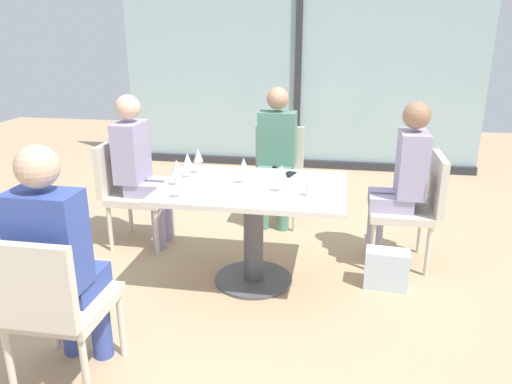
{
  "coord_description": "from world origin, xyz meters",
  "views": [
    {
      "loc": [
        0.57,
        -3.14,
        1.75
      ],
      "look_at": [
        0.0,
        0.1,
        0.65
      ],
      "focal_mm": 34.41,
      "sensor_mm": 36.0,
      "label": 1
    }
  ],
  "objects": [
    {
      "name": "ground_plane",
      "position": [
        0.0,
        0.0,
        0.0
      ],
      "size": [
        12.0,
        12.0,
        0.0
      ],
      "primitive_type": "plane",
      "color": "tan"
    },
    {
      "name": "window_wall_backdrop",
      "position": [
        0.0,
        3.2,
        1.21
      ],
      "size": [
        4.55,
        0.1,
        2.7
      ],
      "color": "#9AB7BC",
      "rests_on": "ground_plane"
    },
    {
      "name": "dining_table_main",
      "position": [
        0.0,
        0.0,
        0.55
      ],
      "size": [
        1.26,
        0.9,
        0.73
      ],
      "color": "silver",
      "rests_on": "ground_plane"
    },
    {
      "name": "chair_far_right",
      "position": [
        1.15,
        0.5,
        0.5
      ],
      "size": [
        0.5,
        0.46,
        0.87
      ],
      "color": "beige",
      "rests_on": "ground_plane"
    },
    {
      "name": "chair_front_left",
      "position": [
        -0.77,
        -1.27,
        0.5
      ],
      "size": [
        0.46,
        0.5,
        0.87
      ],
      "color": "beige",
      "rests_on": "ground_plane"
    },
    {
      "name": "chair_far_left",
      "position": [
        -1.15,
        0.5,
        0.5
      ],
      "size": [
        0.5,
        0.46,
        0.87
      ],
      "color": "beige",
      "rests_on": "ground_plane"
    },
    {
      "name": "chair_near_window",
      "position": [
        0.0,
        1.27,
        0.5
      ],
      "size": [
        0.46,
        0.51,
        0.87
      ],
      "color": "beige",
      "rests_on": "ground_plane"
    },
    {
      "name": "person_far_right",
      "position": [
        1.04,
        0.5,
        0.7
      ],
      "size": [
        0.39,
        0.34,
        1.26
      ],
      "color": "#9E93B7",
      "rests_on": "ground_plane"
    },
    {
      "name": "person_front_left",
      "position": [
        -0.77,
        -1.16,
        0.7
      ],
      "size": [
        0.34,
        0.39,
        1.26
      ],
      "color": "#384C9E",
      "rests_on": "ground_plane"
    },
    {
      "name": "person_far_left",
      "position": [
        -1.04,
        0.5,
        0.7
      ],
      "size": [
        0.39,
        0.34,
        1.26
      ],
      "color": "#9E93B7",
      "rests_on": "ground_plane"
    },
    {
      "name": "person_near_window",
      "position": [
        -0.0,
        1.16,
        0.7
      ],
      "size": [
        0.34,
        0.39,
        1.26
      ],
      "color": "#4C7F6B",
      "rests_on": "ground_plane"
    },
    {
      "name": "wine_glass_0",
      "position": [
        -0.41,
        -0.34,
        0.86
      ],
      "size": [
        0.07,
        0.07,
        0.18
      ],
      "color": "silver",
      "rests_on": "dining_table_main"
    },
    {
      "name": "wine_glass_1",
      "position": [
        0.21,
        -0.11,
        0.86
      ],
      "size": [
        0.07,
        0.07,
        0.18
      ],
      "color": "silver",
      "rests_on": "dining_table_main"
    },
    {
      "name": "wine_glass_2",
      "position": [
        -0.51,
        -0.09,
        0.86
      ],
      "size": [
        0.07,
        0.07,
        0.18
      ],
      "color": "silver",
      "rests_on": "dining_table_main"
    },
    {
      "name": "wine_glass_3",
      "position": [
        -0.45,
        0.23,
        0.86
      ],
      "size": [
        0.07,
        0.07,
        0.18
      ],
      "color": "silver",
      "rests_on": "dining_table_main"
    },
    {
      "name": "wine_glass_4",
      "position": [
        -0.07,
        0.03,
        0.86
      ],
      "size": [
        0.07,
        0.07,
        0.18
      ],
      "color": "silver",
      "rests_on": "dining_table_main"
    },
    {
      "name": "wine_glass_5",
      "position": [
        -0.49,
        0.09,
        0.86
      ],
      "size": [
        0.07,
        0.07,
        0.18
      ],
      "color": "silver",
      "rests_on": "dining_table_main"
    },
    {
      "name": "coffee_cup",
      "position": [
        0.4,
        -0.16,
        0.78
      ],
      "size": [
        0.08,
        0.08,
        0.09
      ],
      "primitive_type": "cylinder",
      "color": "white",
      "rests_on": "dining_table_main"
    },
    {
      "name": "cell_phone_on_table",
      "position": [
        0.21,
        0.3,
        0.73
      ],
      "size": [
        0.11,
        0.16,
        0.01
      ],
      "primitive_type": "cube",
      "rotation": [
        0.0,
        0.0,
        -0.26
      ],
      "color": "black",
      "rests_on": "dining_table_main"
    },
    {
      "name": "handbag_0",
      "position": [
        0.94,
        0.08,
        0.14
      ],
      "size": [
        0.31,
        0.18,
        0.28
      ],
      "primitive_type": "cube",
      "rotation": [
        0.0,
        0.0,
        -0.07
      ],
      "color": "silver",
      "rests_on": "ground_plane"
    }
  ]
}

